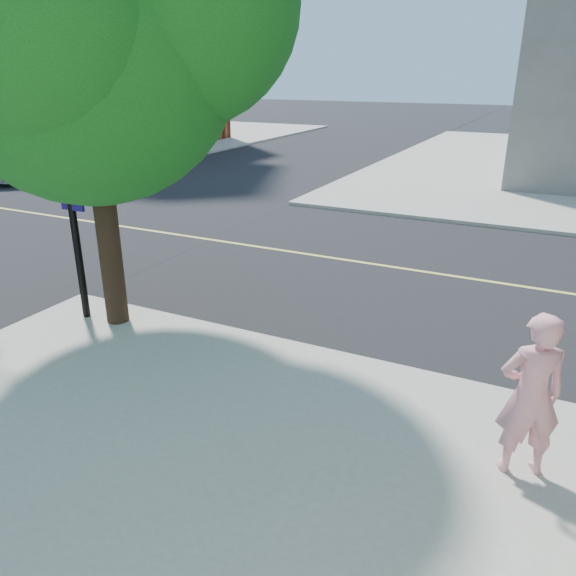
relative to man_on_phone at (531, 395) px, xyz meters
The scene contains 6 objects.
ground 7.36m from the man_on_phone, 166.50° to the left, with size 140.00×140.00×0.00m, color black.
road_ew 9.47m from the man_on_phone, 138.81° to the left, with size 140.00×9.00×0.01m, color black.
sidewalk_nw 38.01m from the man_on_phone, 142.36° to the left, with size 26.00×25.00×0.12m, color #A4A293.
church 34.05m from the man_on_phone, 143.97° to the left, with size 15.20×12.00×14.40m.
man_on_phone is the anchor object (origin of this frame).
street_tree 7.63m from the man_on_phone, behind, with size 5.66×5.15×7.51m.
Camera 1 is at (7.07, -7.26, 4.17)m, focal length 35.09 mm.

